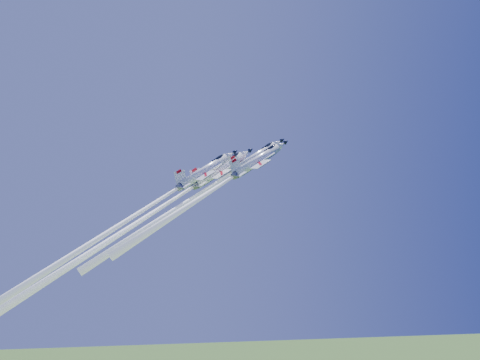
{
  "coord_description": "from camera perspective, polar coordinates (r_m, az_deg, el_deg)",
  "views": [
    {
      "loc": [
        -19.12,
        -120.41,
        87.53
      ],
      "look_at": [
        0.0,
        0.0,
        98.71
      ],
      "focal_mm": 40.0,
      "sensor_mm": 36.0,
      "label": 1
    }
  ],
  "objects": [
    {
      "name": "jet_lead",
      "position": [
        119.3,
        -4.68,
        -1.71
      ],
      "size": [
        40.55,
        16.49,
        37.39
      ],
      "rotation": [
        0.58,
        0.1,
        -1.25
      ],
      "color": "white"
    },
    {
      "name": "jet_left",
      "position": [
        120.21,
        -11.23,
        -4.7
      ],
      "size": [
        51.69,
        20.64,
        48.53
      ],
      "rotation": [
        0.58,
        0.1,
        -1.25
      ],
      "color": "white"
    },
    {
      "name": "jet_slot",
      "position": [
        114.56,
        -14.07,
        -5.54
      ],
      "size": [
        52.47,
        20.76,
        49.73
      ],
      "rotation": [
        0.58,
        0.1,
        -1.25
      ],
      "color": "white"
    },
    {
      "name": "jet_right",
      "position": [
        111.36,
        -3.13,
        -1.19
      ],
      "size": [
        34.02,
        14.14,
        30.66
      ],
      "rotation": [
        0.58,
        0.1,
        -1.25
      ],
      "color": "white"
    }
  ]
}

